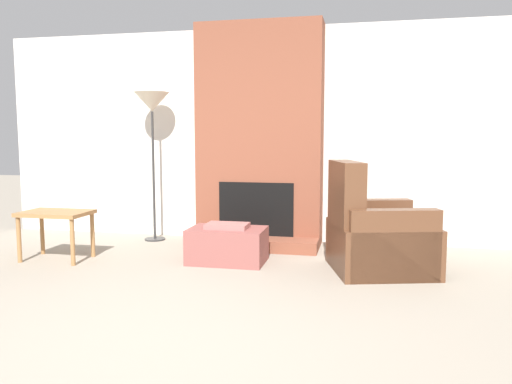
# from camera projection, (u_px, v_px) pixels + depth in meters

# --- Properties ---
(ground_plane) EXTENTS (24.00, 24.00, 0.00)m
(ground_plane) POSITION_uv_depth(u_px,v_px,m) (154.00, 350.00, 3.01)
(ground_plane) COLOR gray
(wall_back) EXTENTS (6.90, 0.06, 2.60)m
(wall_back) POSITION_uv_depth(u_px,v_px,m) (264.00, 135.00, 6.18)
(wall_back) COLOR silver
(wall_back) RESTS_ON ground_plane
(fireplace) EXTENTS (1.48, 0.78, 2.60)m
(fireplace) POSITION_uv_depth(u_px,v_px,m) (260.00, 140.00, 5.92)
(fireplace) COLOR brown
(fireplace) RESTS_ON ground_plane
(ottoman) EXTENTS (0.77, 0.50, 0.40)m
(ottoman) POSITION_uv_depth(u_px,v_px,m) (227.00, 244.00, 5.10)
(ottoman) COLOR #8C4C47
(ottoman) RESTS_ON ground_plane
(armchair) EXTENTS (1.10, 1.07, 1.05)m
(armchair) POSITION_uv_depth(u_px,v_px,m) (373.00, 238.00, 4.76)
(armchair) COLOR brown
(armchair) RESTS_ON ground_plane
(side_table) EXTENTS (0.69, 0.46, 0.51)m
(side_table) POSITION_uv_depth(u_px,v_px,m) (56.00, 219.00, 5.19)
(side_table) COLOR #9E7042
(side_table) RESTS_ON ground_plane
(floor_lamp_left) EXTENTS (0.42, 0.42, 1.82)m
(floor_lamp_left) POSITION_uv_depth(u_px,v_px,m) (152.00, 108.00, 6.06)
(floor_lamp_left) COLOR #333333
(floor_lamp_left) RESTS_ON ground_plane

